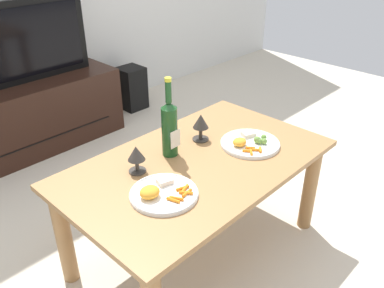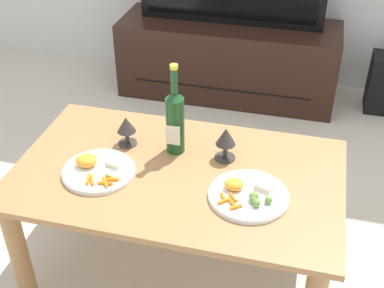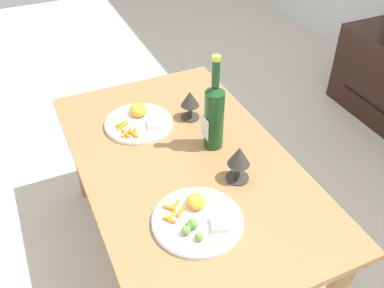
{
  "view_description": "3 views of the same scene",
  "coord_description": "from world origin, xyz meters",
  "px_view_note": "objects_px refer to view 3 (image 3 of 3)",
  "views": [
    {
      "loc": [
        -1.1,
        -1.02,
        1.44
      ],
      "look_at": [
        0.02,
        0.05,
        0.58
      ],
      "focal_mm": 37.47,
      "sensor_mm": 36.0,
      "label": 1
    },
    {
      "loc": [
        0.42,
        -1.42,
        1.65
      ],
      "look_at": [
        0.04,
        0.04,
        0.62
      ],
      "focal_mm": 47.68,
      "sensor_mm": 36.0,
      "label": 2
    },
    {
      "loc": [
        1.07,
        -0.46,
        1.53
      ],
      "look_at": [
        0.02,
        0.02,
        0.6
      ],
      "focal_mm": 40.95,
      "sensor_mm": 36.0,
      "label": 3
    }
  ],
  "objects_px": {
    "goblet_left": "(190,101)",
    "dinner_plate_left": "(139,121)",
    "dining_table": "(186,181)",
    "goblet_right": "(239,158)",
    "wine_bottle": "(214,114)",
    "dinner_plate_right": "(197,219)"
  },
  "relations": [
    {
      "from": "dining_table",
      "to": "dinner_plate_left",
      "type": "bearing_deg",
      "value": -164.41
    },
    {
      "from": "wine_bottle",
      "to": "goblet_left",
      "type": "bearing_deg",
      "value": -178.31
    },
    {
      "from": "goblet_right",
      "to": "dinner_plate_left",
      "type": "xyz_separation_m",
      "value": [
        -0.43,
        -0.2,
        -0.08
      ]
    },
    {
      "from": "goblet_right",
      "to": "goblet_left",
      "type": "bearing_deg",
      "value": 180.0
    },
    {
      "from": "wine_bottle",
      "to": "dinner_plate_left",
      "type": "xyz_separation_m",
      "value": [
        -0.24,
        -0.21,
        -0.13
      ]
    },
    {
      "from": "wine_bottle",
      "to": "dinner_plate_right",
      "type": "bearing_deg",
      "value": -33.59
    },
    {
      "from": "dining_table",
      "to": "goblet_left",
      "type": "distance_m",
      "value": 0.32
    },
    {
      "from": "dinner_plate_left",
      "to": "goblet_right",
      "type": "bearing_deg",
      "value": 25.01
    },
    {
      "from": "dining_table",
      "to": "goblet_left",
      "type": "height_order",
      "value": "goblet_left"
    },
    {
      "from": "dining_table",
      "to": "wine_bottle",
      "type": "height_order",
      "value": "wine_bottle"
    },
    {
      "from": "goblet_left",
      "to": "dinner_plate_left",
      "type": "bearing_deg",
      "value": -101.69
    },
    {
      "from": "dinner_plate_left",
      "to": "dinner_plate_right",
      "type": "relative_size",
      "value": 0.96
    },
    {
      "from": "dining_table",
      "to": "dinner_plate_left",
      "type": "relative_size",
      "value": 4.51
    },
    {
      "from": "goblet_left",
      "to": "goblet_right",
      "type": "bearing_deg",
      "value": 0.0
    },
    {
      "from": "dining_table",
      "to": "wine_bottle",
      "type": "distance_m",
      "value": 0.27
    },
    {
      "from": "goblet_left",
      "to": "goblet_right",
      "type": "distance_m",
      "value": 0.39
    },
    {
      "from": "dining_table",
      "to": "goblet_right",
      "type": "distance_m",
      "value": 0.27
    },
    {
      "from": "wine_bottle",
      "to": "dinner_plate_right",
      "type": "xyz_separation_m",
      "value": [
        0.31,
        -0.21,
        -0.13
      ]
    },
    {
      "from": "dinner_plate_right",
      "to": "goblet_right",
      "type": "bearing_deg",
      "value": 120.56
    },
    {
      "from": "wine_bottle",
      "to": "goblet_left",
      "type": "xyz_separation_m",
      "value": [
        -0.19,
        -0.01,
        -0.06
      ]
    },
    {
      "from": "dinner_plate_right",
      "to": "goblet_left",
      "type": "bearing_deg",
      "value": 158.25
    },
    {
      "from": "goblet_right",
      "to": "dinner_plate_right",
      "type": "distance_m",
      "value": 0.25
    }
  ]
}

